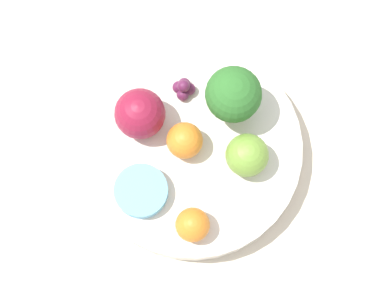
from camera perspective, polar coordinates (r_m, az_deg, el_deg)
The scene contains 10 objects.
ground_plane at distance 0.77m, azimuth 0.00°, elevation -1.25°, with size 6.00×6.00×0.00m, color gray.
table_surface at distance 0.76m, azimuth 0.00°, elevation -1.07°, with size 1.20×1.20×0.02m.
bowl at distance 0.73m, azimuth 0.00°, elevation -0.56°, with size 0.25×0.25×0.04m.
broccoli at distance 0.68m, azimuth 3.70°, elevation 4.40°, with size 0.06×0.06×0.07m.
apple_red at distance 0.69m, azimuth -4.66°, elevation 2.70°, with size 0.06×0.06×0.06m.
apple_green at distance 0.69m, azimuth 4.91°, elevation -1.00°, with size 0.05×0.05×0.05m.
orange_front at distance 0.68m, azimuth 0.05°, elevation -7.20°, with size 0.04×0.04×0.04m.
orange_back at distance 0.69m, azimuth -0.71°, elevation -0.02°, with size 0.04×0.04×0.04m.
grape_cluster at distance 0.72m, azimuth -0.74°, elevation 4.98°, with size 0.03×0.03×0.03m.
small_cup at distance 0.69m, azimuth -4.53°, elevation -4.20°, with size 0.06×0.06×0.02m.
Camera 1 is at (-0.17, -0.03, 0.75)m, focal length 60.00 mm.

